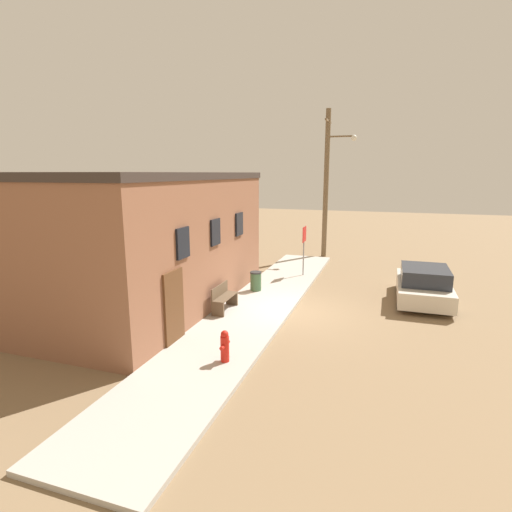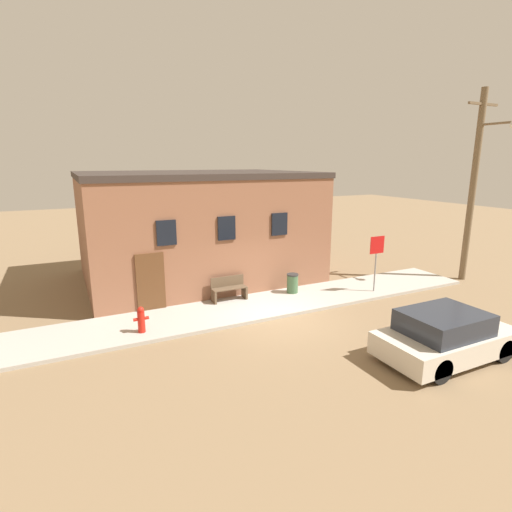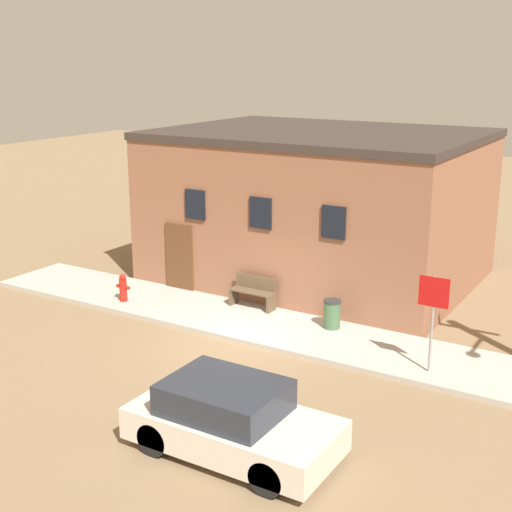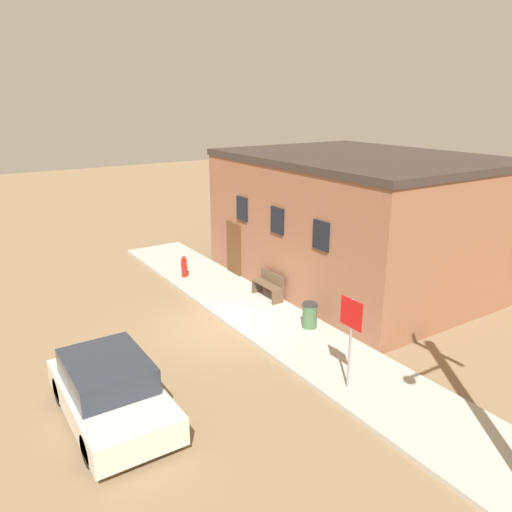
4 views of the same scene
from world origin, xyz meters
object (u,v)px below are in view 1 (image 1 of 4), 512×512
at_px(parked_car, 424,285).
at_px(trash_bin, 256,281).
at_px(bench, 224,298).
at_px(utility_pole, 328,181).
at_px(fire_hydrant, 225,346).
at_px(stop_sign, 304,241).

bearing_deg(parked_car, trash_bin, 98.78).
xyz_separation_m(bench, utility_pole, (10.96, -1.85, 3.86)).
bearing_deg(fire_hydrant, stop_sign, -0.45).
bearing_deg(parked_car, stop_sign, 67.48).
xyz_separation_m(fire_hydrant, bench, (3.58, 1.56, 0.03)).
height_order(stop_sign, parked_car, stop_sign).
distance_m(trash_bin, parked_car, 6.52).
bearing_deg(utility_pole, fire_hydrant, 178.86).
relative_size(fire_hydrant, stop_sign, 0.36).
height_order(trash_bin, parked_car, parked_car).
distance_m(stop_sign, parked_car, 5.64).
height_order(stop_sign, trash_bin, stop_sign).
xyz_separation_m(fire_hydrant, utility_pole, (14.54, -0.29, 3.89)).
xyz_separation_m(bench, parked_car, (3.66, -6.74, 0.09)).
distance_m(bench, utility_pole, 11.77).
relative_size(bench, utility_pole, 0.16).
bearing_deg(parked_car, fire_hydrant, 144.40).
bearing_deg(stop_sign, bench, 164.22).
xyz_separation_m(stop_sign, parked_car, (-2.12, -5.11, -1.08)).
xyz_separation_m(trash_bin, parked_car, (0.99, -6.44, 0.14)).
distance_m(fire_hydrant, utility_pole, 15.06).
bearing_deg(utility_pole, trash_bin, 169.45).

